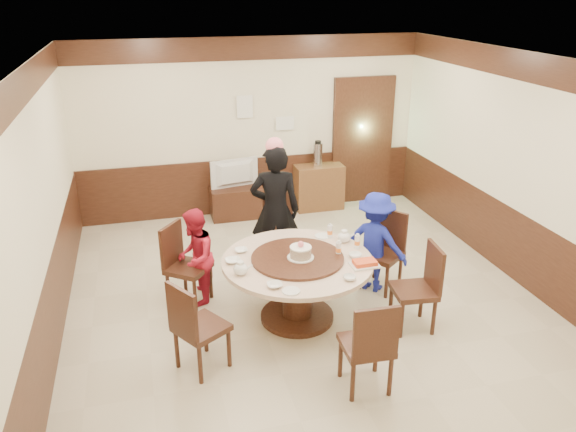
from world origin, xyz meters
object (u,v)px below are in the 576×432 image
object	(u,v)px
banquet_table	(297,277)
shrimp_platter	(365,263)
person_blue	(375,242)
side_cabinet	(319,187)
television	(236,174)
tv_stand	(237,202)
person_standing	(275,211)
thermos	(318,154)
birthday_cake	(301,252)
person_red	(195,257)

from	to	relation	value
banquet_table	shrimp_platter	size ratio (longest dim) A/B	5.51
person_blue	shrimp_platter	distance (m)	0.90
banquet_table	side_cabinet	bearing A→B (deg)	68.16
person_blue	shrimp_platter	world-z (taller)	person_blue
person_blue	television	distance (m)	2.99
banquet_table	tv_stand	bearing A→B (deg)	92.04
person_standing	banquet_table	bearing A→B (deg)	101.60
thermos	side_cabinet	bearing A→B (deg)	0.00
birthday_cake	television	size ratio (longest dim) A/B	0.37
tv_stand	television	xyz separation A→B (m)	(0.00, 0.00, 0.48)
tv_stand	side_cabinet	size ratio (longest dim) A/B	1.06
shrimp_platter	thermos	xyz separation A→B (m)	(0.61, 3.53, 0.16)
person_red	television	world-z (taller)	person_red
tv_stand	thermos	bearing A→B (deg)	1.26
person_red	television	distance (m)	2.67
shrimp_platter	tv_stand	bearing A→B (deg)	102.26
person_blue	person_standing	bearing A→B (deg)	10.54
banquet_table	thermos	bearing A→B (deg)	68.59
television	side_cabinet	distance (m)	1.44
shrimp_platter	television	xyz separation A→B (m)	(-0.76, 3.50, -0.05)
banquet_table	person_standing	distance (m)	1.21
tv_stand	television	size ratio (longest dim) A/B	1.07
person_red	television	bearing A→B (deg)	175.42
shrimp_platter	side_cabinet	world-z (taller)	shrimp_platter
shrimp_platter	person_standing	bearing A→B (deg)	112.23
birthday_cake	tv_stand	bearing A→B (deg)	92.48
banquet_table	tv_stand	size ratio (longest dim) A/B	1.94
shrimp_platter	television	world-z (taller)	television
thermos	banquet_table	bearing A→B (deg)	-111.41
person_standing	tv_stand	size ratio (longest dim) A/B	2.03
banquet_table	person_red	bearing A→B (deg)	147.25
person_blue	banquet_table	bearing A→B (deg)	66.45
person_blue	shrimp_platter	xyz separation A→B (m)	(-0.45, -0.77, 0.15)
banquet_table	shrimp_platter	xyz separation A→B (m)	(0.65, -0.33, 0.24)
person_blue	birthday_cake	world-z (taller)	person_blue
side_cabinet	thermos	xyz separation A→B (m)	(-0.03, 0.00, 0.56)
person_standing	television	bearing A→B (deg)	-72.41
shrimp_platter	television	size ratio (longest dim) A/B	0.38
banquet_table	person_blue	world-z (taller)	person_blue
person_blue	shrimp_platter	bearing A→B (deg)	104.32
person_standing	side_cabinet	xyz separation A→B (m)	(1.25, 2.03, -0.49)
person_blue	birthday_cake	size ratio (longest dim) A/B	4.33
person_standing	thermos	world-z (taller)	person_standing
thermos	person_red	bearing A→B (deg)	-132.29
person_standing	birthday_cake	distance (m)	1.20
person_standing	person_red	distance (m)	1.22
person_red	birthday_cake	world-z (taller)	person_red
person_red	tv_stand	xyz separation A→B (m)	(0.93, 2.50, -0.33)
tv_stand	person_blue	bearing A→B (deg)	-66.05
tv_stand	side_cabinet	xyz separation A→B (m)	(1.39, 0.03, 0.12)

